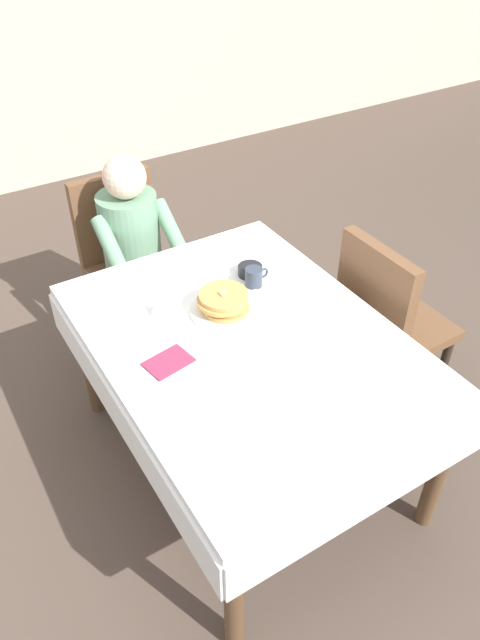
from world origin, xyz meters
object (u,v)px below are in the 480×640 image
Objects in this scene: bowl_butter at (250,270)px; breakfast_stack at (224,301)px; syrup_pitcher at (158,306)px; plate_breakfast at (224,310)px; spoon_near_edge at (274,357)px; chair_right_side at (386,316)px; knife_right_of_plate at (265,299)px; chair_diner at (125,251)px; cup_coffee at (254,277)px; fork_left_of_plate at (185,329)px; dining_table_main at (247,355)px; diner_person at (134,242)px.

breakfast_stack is at bearing -143.90° from bowl_butter.
plate_breakfast is at bearing -30.19° from syrup_pitcher.
spoon_near_edge is at bearing -86.94° from plate_breakfast.
plate_breakfast is at bearing -104.10° from chair_right_side.
knife_right_of_plate is (-0.05, -0.19, -0.02)m from bowl_butter.
syrup_pitcher is 0.54m from spoon_near_edge.
chair_diner is at bearing 14.93° from knife_right_of_plate.
cup_coffee is at bearing 24.21° from plate_breakfast.
fork_left_of_plate is 0.90× the size of knife_right_of_plate.
knife_right_of_plate is at bearing 41.04° from dining_table_main.
diner_person reaches higher than knife_right_of_plate.
breakfast_stack is (0.01, 0.19, 0.14)m from dining_table_main.
bowl_butter is 0.73× the size of spoon_near_edge.
cup_coffee is 0.12m from knife_right_of_plate.
syrup_pitcher is 0.45m from knife_right_of_plate.
plate_breakfast is 2.55× the size of bowl_butter.
syrup_pitcher is at bearing 77.55° from chair_diner.
chair_diner is 6.20× the size of spoon_near_edge.
breakfast_stack reaches higher than plate_breakfast.
chair_diner is (-0.04, 1.17, -0.12)m from dining_table_main.
cup_coffee is (0.22, 0.29, 0.13)m from dining_table_main.
knife_right_of_plate is 0.37m from spoon_near_edge.
breakfast_stack reaches higher than fork_left_of_plate.
plate_breakfast is at bearing 87.83° from dining_table_main.
chair_right_side is 1.08m from syrup_pitcher.
diner_person reaches higher than chair_diner.
breakfast_stack reaches higher than cup_coffee.
plate_breakfast is 0.05m from breakfast_stack.
bowl_butter reaches higher than fork_left_of_plate.
chair_right_side is 6.20× the size of spoon_near_edge.
fork_left_of_plate is (-0.95, 0.17, 0.21)m from chair_right_side.
cup_coffee is 0.48m from spoon_near_edge.
bowl_butter is at bearing 35.79° from plate_breakfast.
chair_right_side is at bearing -27.40° from cup_coffee.
cup_coffee is at bearing 24.45° from breakfast_stack.
diner_person reaches higher than dining_table_main.
dining_table_main is 0.24m from breakfast_stack.
knife_right_of_plate is at bearing -106.68° from chair_right_side.
diner_person is 14.00× the size of syrup_pitcher.
diner_person is 5.31× the size of breakfast_stack.
diner_person reaches higher than plate_breakfast.
breakfast_stack is (0.00, 0.00, 0.05)m from plate_breakfast.
chair_diner is at bearing 91.43° from spoon_near_edge.
chair_diner is 0.21m from diner_person.
bowl_butter is at bearing 65.38° from spoon_near_edge.
plate_breakfast is 0.19m from knife_right_of_plate.
dining_table_main is 13.49× the size of cup_coffee.
syrup_pitcher is (-0.44, 0.04, -0.01)m from cup_coffee.
diner_person is at bearing 113.83° from bowl_butter.
diner_person is (-0.04, 1.01, 0.02)m from dining_table_main.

